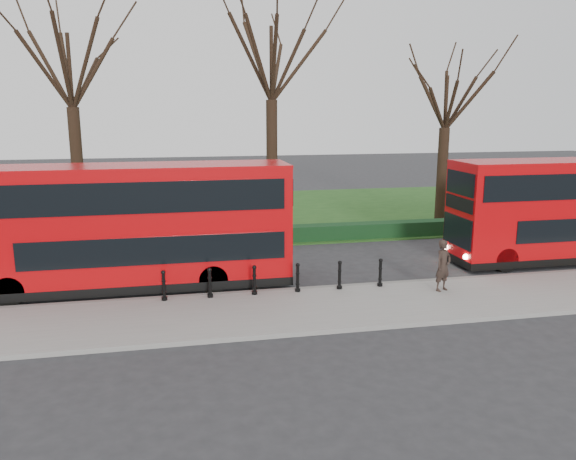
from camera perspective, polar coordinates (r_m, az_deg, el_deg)
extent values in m
plane|color=#28282B|center=(21.26, -2.21, -5.66)|extent=(120.00, 120.00, 0.00)
cube|color=gray|center=(18.44, -0.67, -8.24)|extent=(60.00, 4.00, 0.15)
cube|color=slate|center=(20.30, -1.75, -6.31)|extent=(60.00, 0.25, 0.16)
cube|color=#1E4617|center=(35.71, -6.16, 1.65)|extent=(60.00, 18.00, 0.06)
cube|color=black|center=(27.65, -4.53, -0.63)|extent=(60.00, 0.90, 0.80)
cube|color=yellow|center=(20.60, -1.89, -6.23)|extent=(60.00, 0.10, 0.01)
cube|color=yellow|center=(20.78, -1.98, -6.06)|extent=(60.00, 0.10, 0.01)
cylinder|color=black|center=(30.51, -20.55, 5.38)|extent=(0.60, 0.60, 6.61)
cylinder|color=black|center=(30.58, -1.64, 6.52)|extent=(0.60, 0.60, 7.00)
cylinder|color=black|center=(33.85, 15.36, 5.34)|extent=(0.60, 0.60, 5.47)
cylinder|color=black|center=(19.52, -12.50, -5.58)|extent=(0.15, 0.15, 1.00)
cylinder|color=black|center=(19.55, -7.94, -5.38)|extent=(0.15, 0.15, 1.00)
cylinder|color=black|center=(19.69, -3.43, -5.15)|extent=(0.15, 0.15, 1.00)
cylinder|color=black|center=(19.96, 0.99, -4.89)|extent=(0.15, 0.15, 1.00)
cylinder|color=black|center=(20.34, 5.26, -4.62)|extent=(0.15, 0.15, 1.00)
cylinder|color=black|center=(20.83, 9.36, -4.33)|extent=(0.15, 0.15, 1.00)
cube|color=#B7060A|center=(21.11, -15.56, 0.67)|extent=(11.39, 2.59, 4.19)
cube|color=black|center=(21.63, -15.24, -4.92)|extent=(11.41, 2.61, 0.31)
cube|color=black|center=(19.96, -13.31, -2.07)|extent=(9.11, 0.04, 0.98)
cube|color=black|center=(19.64, -15.99, 3.11)|extent=(10.77, 0.04, 1.09)
cylinder|color=black|center=(21.17, -26.46, -5.58)|extent=(1.04, 0.31, 1.04)
cylinder|color=black|center=(23.29, -25.08, -3.91)|extent=(1.04, 0.31, 1.04)
cylinder|color=black|center=(20.46, -7.60, -4.96)|extent=(1.04, 0.31, 1.04)
cylinder|color=black|center=(22.65, -8.02, -3.29)|extent=(1.04, 0.31, 1.04)
cube|color=#B7060A|center=(27.31, 27.19, 2.12)|extent=(11.00, 2.50, 4.05)
cube|color=black|center=(27.70, 26.78, -2.11)|extent=(11.02, 2.52, 0.30)
cube|color=black|center=(24.20, 16.99, 2.59)|extent=(0.06, 2.20, 0.55)
cylinder|color=black|center=(24.54, 21.22, -2.84)|extent=(1.00, 0.30, 1.00)
cylinder|color=black|center=(26.36, 18.66, -1.66)|extent=(1.00, 0.30, 1.00)
imported|color=#2C211B|center=(20.70, 15.49, -3.49)|extent=(0.80, 0.68, 1.85)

